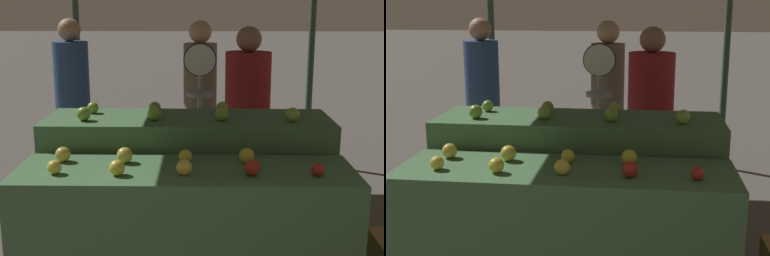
# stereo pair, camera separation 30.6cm
# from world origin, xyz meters

# --- Properties ---
(display_counter_front) EXTENTS (1.79, 0.55, 0.90)m
(display_counter_front) POSITION_xyz_m (0.00, 0.00, 0.45)
(display_counter_front) COLOR #4C7A4C
(display_counter_front) RESTS_ON ground_plane
(display_counter_back) EXTENTS (1.79, 0.55, 1.04)m
(display_counter_back) POSITION_xyz_m (0.00, 0.60, 0.52)
(display_counter_back) COLOR #4C7A4C
(display_counter_back) RESTS_ON ground_plane
(apple_front_0) EXTENTS (0.07, 0.07, 0.07)m
(apple_front_0) POSITION_xyz_m (-0.66, -0.10, 0.93)
(apple_front_0) COLOR yellow
(apple_front_0) RESTS_ON display_counter_front
(apple_front_1) EXTENTS (0.08, 0.08, 0.08)m
(apple_front_1) POSITION_xyz_m (-0.34, -0.11, 0.94)
(apple_front_1) COLOR gold
(apple_front_1) RESTS_ON display_counter_front
(apple_front_2) EXTENTS (0.08, 0.08, 0.08)m
(apple_front_2) POSITION_xyz_m (-0.00, -0.10, 0.94)
(apple_front_2) COLOR yellow
(apple_front_2) RESTS_ON display_counter_front
(apple_front_3) EXTENTS (0.08, 0.08, 0.08)m
(apple_front_3) POSITION_xyz_m (0.34, -0.10, 0.94)
(apple_front_3) COLOR #AD281E
(apple_front_3) RESTS_ON display_counter_front
(apple_front_4) EXTENTS (0.07, 0.07, 0.07)m
(apple_front_4) POSITION_xyz_m (0.67, -0.11, 0.93)
(apple_front_4) COLOR #AD281E
(apple_front_4) RESTS_ON display_counter_front
(apple_front_5) EXTENTS (0.08, 0.08, 0.08)m
(apple_front_5) POSITION_xyz_m (-0.67, 0.12, 0.94)
(apple_front_5) COLOR gold
(apple_front_5) RESTS_ON display_counter_front
(apple_front_6) EXTENTS (0.09, 0.09, 0.09)m
(apple_front_6) POSITION_xyz_m (-0.33, 0.10, 0.94)
(apple_front_6) COLOR gold
(apple_front_6) RESTS_ON display_counter_front
(apple_front_7) EXTENTS (0.07, 0.07, 0.07)m
(apple_front_7) POSITION_xyz_m (0.00, 0.11, 0.93)
(apple_front_7) COLOR gold
(apple_front_7) RESTS_ON display_counter_front
(apple_front_8) EXTENTS (0.08, 0.08, 0.08)m
(apple_front_8) POSITION_xyz_m (0.33, 0.11, 0.94)
(apple_front_8) COLOR gold
(apple_front_8) RESTS_ON display_counter_front
(apple_back_0) EXTENTS (0.09, 0.09, 0.09)m
(apple_back_0) POSITION_xyz_m (-0.63, 0.49, 1.09)
(apple_back_0) COLOR #7AA338
(apple_back_0) RESTS_ON display_counter_back
(apple_back_1) EXTENTS (0.09, 0.09, 0.09)m
(apple_back_1) POSITION_xyz_m (-0.20, 0.50, 1.09)
(apple_back_1) COLOR #7AA338
(apple_back_1) RESTS_ON display_counter_back
(apple_back_2) EXTENTS (0.08, 0.08, 0.08)m
(apple_back_2) POSITION_xyz_m (0.21, 0.50, 1.09)
(apple_back_2) COLOR #7AA338
(apple_back_2) RESTS_ON display_counter_back
(apple_back_3) EXTENTS (0.09, 0.09, 0.09)m
(apple_back_3) POSITION_xyz_m (0.64, 0.48, 1.09)
(apple_back_3) COLOR #8EB247
(apple_back_3) RESTS_ON display_counter_back
(apple_back_4) EXTENTS (0.07, 0.07, 0.07)m
(apple_back_4) POSITION_xyz_m (-0.62, 0.71, 1.08)
(apple_back_4) COLOR #84AD3D
(apple_back_4) RESTS_ON display_counter_back
(apple_back_5) EXTENTS (0.08, 0.08, 0.08)m
(apple_back_5) POSITION_xyz_m (-0.22, 0.70, 1.08)
(apple_back_5) COLOR #7AA338
(apple_back_5) RESTS_ON display_counter_back
(apple_back_6) EXTENTS (0.08, 0.08, 0.08)m
(apple_back_6) POSITION_xyz_m (0.22, 0.70, 1.09)
(apple_back_6) COLOR #8EB247
(apple_back_6) RESTS_ON display_counter_back
(produce_scale) EXTENTS (0.25, 0.20, 1.46)m
(produce_scale) POSITION_xyz_m (0.07, 1.28, 1.04)
(produce_scale) COLOR #99999E
(produce_scale) RESTS_ON ground_plane
(person_vendor_at_scale) EXTENTS (0.43, 0.43, 1.56)m
(person_vendor_at_scale) POSITION_xyz_m (0.46, 1.63, 0.89)
(person_vendor_at_scale) COLOR #2D2D38
(person_vendor_at_scale) RESTS_ON ground_plane
(person_customer_left) EXTENTS (0.42, 0.42, 1.59)m
(person_customer_left) POSITION_xyz_m (0.07, 2.24, 0.93)
(person_customer_left) COLOR #2D2D38
(person_customer_left) RESTS_ON ground_plane
(person_customer_right) EXTENTS (0.35, 0.35, 1.61)m
(person_customer_right) POSITION_xyz_m (-1.13, 2.26, 0.93)
(person_customer_right) COLOR #2D2D38
(person_customer_right) RESTS_ON ground_plane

